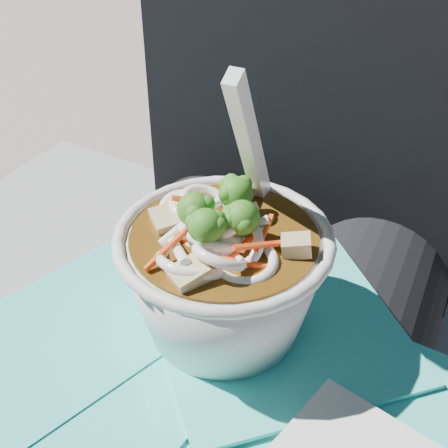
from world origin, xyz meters
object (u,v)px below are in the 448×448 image
at_px(udon_bowl, 223,269).
at_px(plastic_bag, 207,358).
at_px(lap, 199,411).
at_px(person_body, 243,319).

bearing_deg(udon_bowl, plastic_bag, -89.06).
bearing_deg(plastic_bag, udon_bowl, 90.94).
bearing_deg(lap, person_body, 90.00).
distance_m(lap, udon_bowl, 0.15).
bearing_deg(lap, udon_bowl, 53.93).
distance_m(lap, plastic_bag, 0.08).
bearing_deg(udon_bowl, person_body, 100.81).
xyz_separation_m(lap, plastic_bag, (0.01, -0.01, 0.08)).
distance_m(plastic_bag, udon_bowl, 0.07).
distance_m(person_body, udon_bowl, 0.14).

